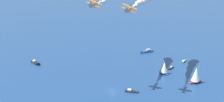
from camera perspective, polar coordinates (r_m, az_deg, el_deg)
The scene contains 12 objects.
ground_plane at distance 142.08m, azimuth 0.12°, elevation -8.25°, with size 2000.00×2000.00×0.00m, color navy.
motorboat_near_centre at distance 180.02m, azimuth -15.79°, elevation -2.40°, with size 8.67×2.59×2.49m.
motorboat_far_stbd at distance 182.75m, azimuth 14.97°, elevation -2.06°, with size 2.40×5.68×1.60m.
motorboat_inshore at distance 140.43m, azimuth 4.23°, elevation -8.45°, with size 6.36×5.13×1.90m.
sailboat_trailing at distance 154.31m, azimuth 17.28°, elevation -4.87°, with size 5.51×8.21×10.21m.
sailboat_ahead at distance 160.92m, azimuth 10.97°, elevation -3.50°, with size 6.69×3.69×8.62m.
motorboat_mid_cluster at distance 169.84m, azimuth 12.22°, elevation -3.57°, with size 2.22×5.60×1.58m.
motorboat_outer_ring_a at distance 193.96m, azimuth 7.15°, elevation -0.07°, with size 5.77×9.88×2.79m.
biplane_lead at distance 124.12m, azimuth 3.61°, elevation 8.82°, with size 7.20×7.13×3.94m.
wingwalker_lead at distance 123.51m, azimuth 3.92°, elevation 9.75°, with size 0.92×0.53×1.78m.
biplane_wingman at distance 126.83m, azimuth -3.87°, elevation 9.84°, with size 7.20×7.13×3.94m.
wingwalker_wingman at distance 126.19m, azimuth -3.63°, elevation 10.74°, with size 1.35×0.73×1.51m.
Camera 1 is at (-92.55, 83.41, 68.30)m, focal length 43.37 mm.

